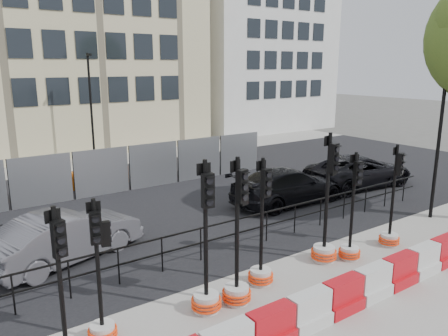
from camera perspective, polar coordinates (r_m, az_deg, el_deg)
ground at (r=12.31m, az=4.88°, el=-12.61°), size 120.00×120.00×0.00m
sidewalk_near at (r=10.48m, az=15.98°, el=-18.03°), size 40.00×6.00×0.02m
road at (r=17.86m, az=-9.67°, el=-4.36°), size 40.00×14.00×0.03m
sidewalk_far at (r=26.04m, az=-18.24°, el=0.72°), size 40.00×4.00×0.02m
building_cream at (r=32.00m, az=-19.19°, el=19.09°), size 15.00×10.06×18.00m
building_white at (r=38.96m, az=3.62°, el=17.11°), size 12.00×9.06×16.00m
kerb_railing at (r=12.90m, az=1.50°, el=-7.99°), size 18.00×0.04×1.00m
heras_fencing at (r=19.91m, az=-14.38°, el=-0.67°), size 14.33×1.72×2.00m
lamp_post_far at (r=24.75m, az=-16.96°, el=7.73°), size 0.12×0.56×6.00m
lamp_post_near at (r=16.81m, az=26.45°, el=4.56°), size 0.12×0.56×6.00m
barrier_row at (r=10.41m, az=15.23°, el=-15.94°), size 13.60×0.50×0.80m
traffic_signal_a at (r=8.88m, az=-20.00°, el=-19.82°), size 0.60×0.60×3.07m
traffic_signal_b at (r=9.31m, az=-15.70°, el=-17.28°), size 0.58×0.58×2.97m
traffic_signal_c at (r=9.93m, az=-2.31°, el=-14.66°), size 0.68×0.68×3.47m
traffic_signal_d at (r=10.20m, az=1.79°, el=-13.17°), size 0.68×0.68×3.46m
traffic_signal_e at (r=11.10m, az=4.90°, el=-11.79°), size 0.64×0.64×3.25m
traffic_signal_f at (r=12.52m, az=13.14°, el=-8.14°), size 0.72×0.72×3.65m
traffic_signal_g at (r=12.89m, az=16.21°, el=-8.78°), size 0.61×0.61×3.10m
traffic_signal_h at (r=14.21m, az=20.95°, el=-7.04°), size 0.62×0.62×3.14m
car_b at (r=13.10m, az=-19.91°, el=-8.35°), size 4.02×5.23×1.43m
car_c at (r=17.43m, az=8.40°, el=-2.35°), size 2.21×5.02×1.43m
car_d at (r=20.66m, az=17.25°, el=-0.35°), size 3.28×5.56×1.43m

